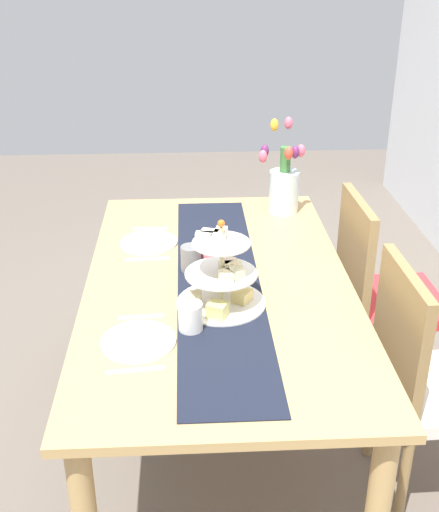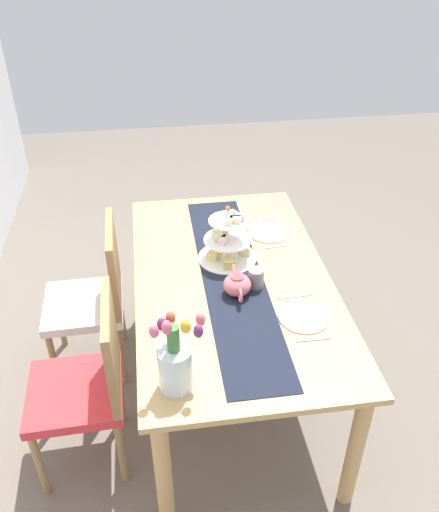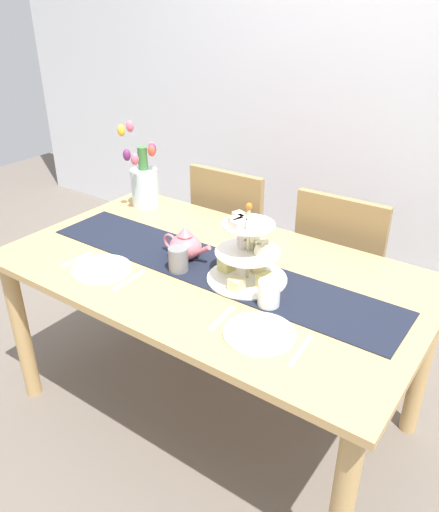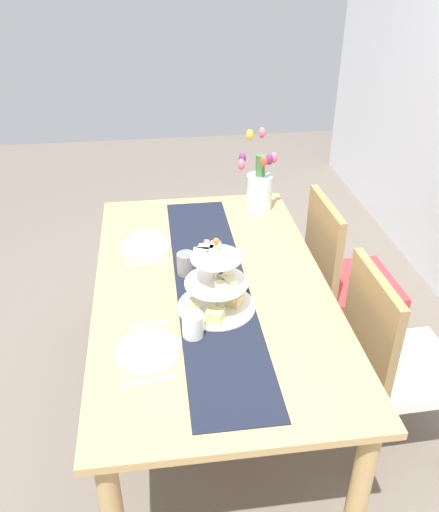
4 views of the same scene
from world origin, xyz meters
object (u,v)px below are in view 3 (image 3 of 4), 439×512
object	(u,v)px
chair_right	(343,269)
knife_left	(129,281)
dining_table	(212,289)
fork_right	(222,319)
knife_right	(301,351)
chair_left	(237,237)
mug_white_text	(269,294)
fork_left	(77,259)
tiered_cake_stand	(248,257)
dinner_plate_right	(259,333)
mug_grey	(178,259)
teapot	(185,245)
dinner_plate_left	(102,269)
tulip_vase	(144,181)

from	to	relation	value
chair_right	knife_left	bearing A→B (deg)	-115.68
dining_table	fork_right	world-z (taller)	fork_right
knife_right	chair_left	bearing A→B (deg)	131.94
chair_right	mug_white_text	bearing A→B (deg)	-87.00
fork_right	fork_left	bearing A→B (deg)	180.00
chair_left	mug_white_text	world-z (taller)	chair_left
tiered_cake_stand	dinner_plate_right	distance (m)	0.35
dinner_plate_right	mug_white_text	xyz separation A→B (m)	(-0.06, 0.16, 0.04)
dining_table	chair_left	distance (m)	0.79
chair_left	knife_right	world-z (taller)	chair_left
fork_right	mug_grey	distance (m)	0.37
teapot	dinner_plate_left	bearing A→B (deg)	-127.54
dining_table	chair_right	size ratio (longest dim) A/B	1.83
chair_right	teapot	distance (m)	0.86
dinner_plate_left	mug_grey	distance (m)	0.30
chair_right	fork_right	world-z (taller)	chair_right
dining_table	chair_left	size ratio (longest dim) A/B	1.83
knife_left	knife_right	distance (m)	0.71
chair_right	fork_right	bearing A→B (deg)	-92.45
chair_right	teapot	bearing A→B (deg)	-120.09
tiered_cake_stand	knife_right	distance (m)	0.46
tiered_cake_stand	dinner_plate_left	bearing A→B (deg)	-152.16
fork_left	mug_white_text	distance (m)	0.81
dining_table	dinner_plate_left	size ratio (longest dim) A/B	7.23
dining_table	tiered_cake_stand	xyz separation A→B (m)	(0.17, -0.00, 0.20)
teapot	mug_white_text	bearing A→B (deg)	-13.06
teapot	tiered_cake_stand	bearing A→B (deg)	-0.18
chair_right	tulip_vase	distance (m)	1.06
tiered_cake_stand	dining_table	bearing A→B (deg)	179.67
dining_table	dinner_plate_right	distance (m)	0.47
tulip_vase	fork_left	distance (m)	0.62
chair_right	teapot	size ratio (longest dim) A/B	3.82
dinner_plate_left	fork_left	size ratio (longest dim) A/B	1.53
tiered_cake_stand	knife_right	bearing A→B (deg)	-36.19
chair_right	tiered_cake_stand	world-z (taller)	tiered_cake_stand
chair_left	fork_right	xyz separation A→B (m)	(0.58, -0.97, 0.24)
dining_table	mug_grey	bearing A→B (deg)	-131.94
dining_table	tiered_cake_stand	distance (m)	0.26
mug_white_text	teapot	bearing A→B (deg)	166.94
dinner_plate_left	tiered_cake_stand	bearing A→B (deg)	27.84
chair_right	dinner_plate_left	bearing A→B (deg)	-122.26
dinner_plate_left	knife_right	distance (m)	0.86
chair_right	knife_left	distance (m)	1.10
knife_right	dinner_plate_right	bearing A→B (deg)	180.00
tiered_cake_stand	mug_grey	xyz separation A→B (m)	(-0.25, -0.10, -0.05)
chair_left	fork_right	bearing A→B (deg)	-59.12
dinner_plate_left	fork_right	size ratio (longest dim) A/B	1.53
tulip_vase	mug_grey	world-z (taller)	tulip_vase
fork_left	fork_right	bearing A→B (deg)	0.00
dinner_plate_left	fork_left	world-z (taller)	dinner_plate_left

